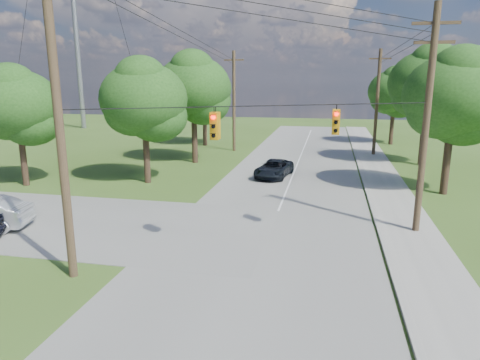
% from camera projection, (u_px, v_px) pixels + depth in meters
% --- Properties ---
extents(ground, '(140.00, 140.00, 0.00)m').
position_uv_depth(ground, '(186.00, 293.00, 14.82)').
color(ground, '#39551C').
rests_on(ground, ground).
extents(main_road, '(10.00, 100.00, 0.03)m').
position_uv_depth(main_road, '(265.00, 244.00, 19.19)').
color(main_road, gray).
rests_on(main_road, ground).
extents(sidewalk_east, '(2.60, 100.00, 0.12)m').
position_uv_depth(sidewalk_east, '(424.00, 255.00, 17.84)').
color(sidewalk_east, '#ABA8A0').
rests_on(sidewalk_east, ground).
extents(pole_sw, '(2.00, 0.32, 12.00)m').
position_uv_depth(pole_sw, '(58.00, 109.00, 14.69)').
color(pole_sw, brown).
rests_on(pole_sw, ground).
extents(pole_ne, '(2.00, 0.32, 10.50)m').
position_uv_depth(pole_ne, '(427.00, 119.00, 19.42)').
color(pole_ne, brown).
rests_on(pole_ne, ground).
extents(pole_north_e, '(2.00, 0.32, 10.00)m').
position_uv_depth(pole_north_e, '(377.00, 102.00, 40.45)').
color(pole_north_e, brown).
rests_on(pole_north_e, ground).
extents(pole_north_w, '(2.00, 0.32, 10.00)m').
position_uv_depth(pole_north_w, '(234.00, 101.00, 43.22)').
color(pole_north_w, brown).
rests_on(pole_north_w, ground).
extents(power_lines, '(13.93, 29.62, 4.93)m').
position_uv_depth(power_lines, '(276.00, 43.00, 23.42)').
color(power_lines, black).
rests_on(power_lines, ground).
extents(traffic_signals, '(4.91, 3.27, 1.05)m').
position_uv_depth(traffic_signals, '(278.00, 123.00, 17.27)').
color(traffic_signals, orange).
rests_on(traffic_signals, ground).
extents(tree_w_near, '(6.00, 6.00, 8.40)m').
position_uv_depth(tree_w_near, '(144.00, 99.00, 29.35)').
color(tree_w_near, '#473023').
rests_on(tree_w_near, ground).
extents(tree_w_mid, '(6.40, 6.40, 9.22)m').
position_uv_depth(tree_w_mid, '(193.00, 87.00, 36.62)').
color(tree_w_mid, '#473023').
rests_on(tree_w_mid, ground).
extents(tree_w_far, '(6.00, 6.00, 8.73)m').
position_uv_depth(tree_w_far, '(204.00, 89.00, 46.62)').
color(tree_w_far, '#473023').
rests_on(tree_w_far, ground).
extents(tree_e_near, '(6.20, 6.20, 8.81)m').
position_uv_depth(tree_e_near, '(454.00, 96.00, 26.24)').
color(tree_e_near, '#473023').
rests_on(tree_e_near, ground).
extents(tree_e_mid, '(6.60, 6.60, 9.64)m').
position_uv_depth(tree_e_mid, '(429.00, 83.00, 35.52)').
color(tree_e_mid, '#473023').
rests_on(tree_e_mid, ground).
extents(tree_e_far, '(5.80, 5.80, 8.32)m').
position_uv_depth(tree_e_far, '(395.00, 91.00, 47.38)').
color(tree_e_far, '#473023').
rests_on(tree_e_far, ground).
extents(tree_cross_n, '(5.60, 5.60, 7.91)m').
position_uv_depth(tree_cross_n, '(17.00, 104.00, 28.64)').
color(tree_cross_n, '#473023').
rests_on(tree_cross_n, ground).
extents(car_main_north, '(2.81, 4.89, 1.28)m').
position_uv_depth(car_main_north, '(274.00, 169.00, 32.22)').
color(car_main_north, black).
rests_on(car_main_north, main_road).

